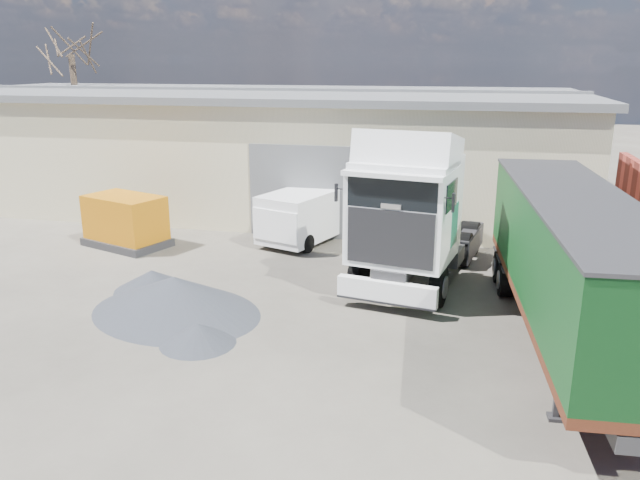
% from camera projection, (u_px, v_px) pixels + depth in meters
% --- Properties ---
extents(ground, '(120.00, 120.00, 0.00)m').
position_uv_depth(ground, '(276.00, 353.00, 14.83)').
color(ground, '#27251F').
rests_on(ground, ground).
extents(warehouse, '(30.60, 12.60, 5.42)m').
position_uv_depth(warehouse, '(251.00, 146.00, 30.34)').
color(warehouse, beige).
rests_on(warehouse, ground).
extents(bare_tree, '(4.00, 4.00, 9.60)m').
position_uv_depth(bare_tree, '(69.00, 37.00, 35.17)').
color(bare_tree, '#382B21').
rests_on(bare_tree, ground).
extents(tractor_unit, '(4.04, 7.68, 4.91)m').
position_uv_depth(tractor_unit, '(412.00, 220.00, 18.71)').
color(tractor_unit, black).
rests_on(tractor_unit, ground).
extents(box_trailer, '(3.08, 11.26, 3.70)m').
position_uv_depth(box_trailer, '(571.00, 255.00, 14.77)').
color(box_trailer, '#2D2D30').
rests_on(box_trailer, ground).
extents(panel_van, '(3.41, 5.16, 1.96)m').
position_uv_depth(panel_van, '(308.00, 214.00, 23.88)').
color(panel_van, black).
rests_on(panel_van, ground).
extents(orange_skip, '(3.50, 2.82, 1.90)m').
position_uv_depth(orange_skip, '(126.00, 224.00, 23.16)').
color(orange_skip, '#2D2D30').
rests_on(orange_skip, ground).
extents(gravel_heap, '(6.54, 6.54, 1.05)m').
position_uv_depth(gravel_heap, '(173.00, 295.00, 17.12)').
color(gravel_heap, black).
rests_on(gravel_heap, ground).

